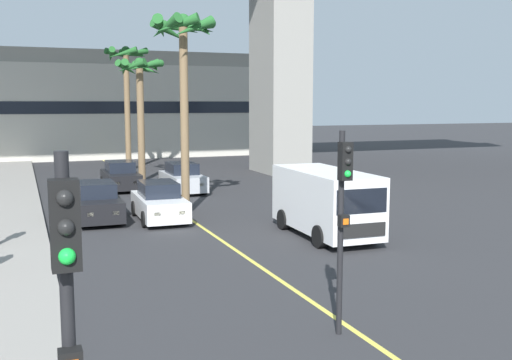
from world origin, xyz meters
name	(u,v)px	position (x,y,z in m)	size (l,w,h in m)	color
lane_stripe_center	(175,209)	(0.00, 24.00, 0.00)	(0.14, 56.00, 0.01)	#DBCC4C
pier_building_backdrop	(96,106)	(0.00, 52.90, 4.49)	(35.45, 8.04, 9.11)	beige
car_queue_front	(97,203)	(-3.55, 22.57, 0.72)	(1.89, 4.13, 1.56)	black
car_queue_second	(183,179)	(1.64, 28.99, 0.72)	(1.84, 4.10, 1.56)	#B7BABF
car_queue_third	(159,203)	(-1.20, 21.73, 0.72)	(1.91, 4.14, 1.56)	white
car_queue_fourth	(121,177)	(-1.31, 31.09, 0.72)	(1.85, 4.11, 1.56)	black
delivery_van	(325,201)	(3.67, 16.61, 1.29)	(2.26, 5.30, 2.36)	white
traffic_light_left_sidewalk_corner	(69,326)	(-6.03, 2.96, 2.86)	(0.24, 0.37, 4.20)	black
traffic_light_median_near	(343,205)	(-0.39, 8.24, 2.71)	(0.24, 0.37, 4.20)	black
palm_tree_near_median	(140,84)	(0.47, 34.26, 5.86)	(2.91, 2.95, 7.41)	brown
palm_tree_mid_median	(127,73)	(0.74, 40.49, 6.76)	(2.98, 3.17, 8.61)	brown
palm_tree_far_median	(184,49)	(0.14, 22.58, 6.95)	(2.89, 2.89, 8.38)	brown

